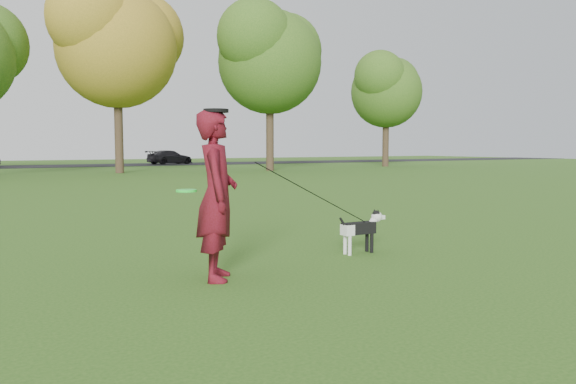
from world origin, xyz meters
TOP-DOWN VIEW (x-y plane):
  - ground at (0.00, 0.00)m, footprint 120.00×120.00m
  - road at (0.00, 40.00)m, footprint 120.00×7.00m
  - man at (-1.15, -0.25)m, footprint 0.73×0.85m
  - dog at (1.31, 0.20)m, footprint 0.83×0.17m
  - car_right at (11.37, 40.00)m, footprint 4.29×2.66m
  - man_held_items at (0.36, -0.06)m, footprint 3.10×0.68m
  - tree_row at (-1.43, 26.07)m, footprint 51.74×8.86m

SIDE VIEW (x-z plane):
  - ground at x=0.00m, z-range 0.00..0.00m
  - road at x=0.00m, z-range 0.00..0.02m
  - dog at x=1.31m, z-range 0.07..0.70m
  - car_right at x=11.37m, z-range 0.02..1.18m
  - man_held_items at x=0.36m, z-range 0.12..1.68m
  - man at x=-1.15m, z-range 0.00..1.98m
  - tree_row at x=-1.43m, z-range 1.40..13.41m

